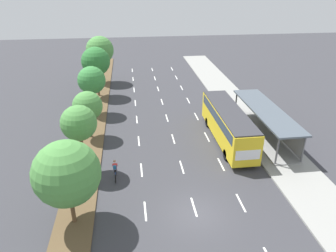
{
  "coord_description": "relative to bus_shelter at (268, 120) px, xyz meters",
  "views": [
    {
      "loc": [
        -4.11,
        -16.71,
        15.06
      ],
      "look_at": [
        -0.46,
        11.83,
        1.2
      ],
      "focal_mm": 33.66,
      "sensor_mm": 36.0,
      "label": 1
    }
  ],
  "objects": [
    {
      "name": "sidewalk_right",
      "position": [
        -0.28,
        9.35,
        -1.79
      ],
      "size": [
        4.5,
        52.0,
        0.15
      ],
      "primitive_type": "cube",
      "color": "gray",
      "rests_on": "ground"
    },
    {
      "name": "lane_divider_center",
      "position": [
        -9.53,
        5.82,
        -1.86
      ],
      "size": [
        0.14,
        43.93,
        0.01
      ],
      "color": "white",
      "rests_on": "ground"
    },
    {
      "name": "bus_shelter",
      "position": [
        0.0,
        0.0,
        0.0
      ],
      "size": [
        2.9,
        11.92,
        2.86
      ],
      "color": "gray",
      "rests_on": "sidewalk_right"
    },
    {
      "name": "lane_divider_left",
      "position": [
        -13.03,
        5.82,
        -1.86
      ],
      "size": [
        0.14,
        43.93,
        0.01
      ],
      "color": "white",
      "rests_on": "ground"
    },
    {
      "name": "median_tree_fifth",
      "position": [
        -17.87,
        14.31,
        2.94
      ],
      "size": [
        3.75,
        3.75,
        6.58
      ],
      "color": "brown",
      "rests_on": "median_strip"
    },
    {
      "name": "ground_plane",
      "position": [
        -9.53,
        -10.65,
        -1.87
      ],
      "size": [
        140.0,
        140.0,
        0.0
      ],
      "primitive_type": "plane",
      "color": "#38383D"
    },
    {
      "name": "bus",
      "position": [
        -4.28,
        -0.44,
        0.2
      ],
      "size": [
        2.54,
        11.29,
        3.37
      ],
      "color": "yellow",
      "rests_on": "ground"
    },
    {
      "name": "lane_divider_right",
      "position": [
        -6.03,
        5.82,
        -1.86
      ],
      "size": [
        0.14,
        43.93,
        0.01
      ],
      "color": "white",
      "rests_on": "ground"
    },
    {
      "name": "median_tree_third",
      "position": [
        -17.84,
        1.95,
        1.6
      ],
      "size": [
        2.93,
        2.93,
        4.83
      ],
      "color": "brown",
      "rests_on": "median_strip"
    },
    {
      "name": "cyclist",
      "position": [
        -15.17,
        -5.66,
        -1.08
      ],
      "size": [
        0.46,
        1.82,
        1.71
      ],
      "color": "black",
      "rests_on": "ground"
    },
    {
      "name": "median_tree_fourth",
      "position": [
        -17.92,
        8.13,
        2.3
      ],
      "size": [
        3.18,
        3.18,
        5.66
      ],
      "color": "brown",
      "rests_on": "median_strip"
    },
    {
      "name": "median_strip",
      "position": [
        -17.83,
        9.35,
        -1.81
      ],
      "size": [
        2.6,
        52.0,
        0.12
      ],
      "primitive_type": "cube",
      "color": "brown",
      "rests_on": "ground"
    },
    {
      "name": "median_tree_farthest",
      "position": [
        -17.73,
        20.49,
        3.1
      ],
      "size": [
        4.08,
        4.08,
        6.9
      ],
      "color": "brown",
      "rests_on": "median_strip"
    },
    {
      "name": "median_tree_second",
      "position": [
        -17.78,
        -4.23,
        2.63
      ],
      "size": [
        2.87,
        2.87,
        5.84
      ],
      "color": "brown",
      "rests_on": "median_strip"
    },
    {
      "name": "median_tree_nearest",
      "position": [
        -17.81,
        -10.41,
        2.08
      ],
      "size": [
        4.26,
        4.26,
        5.96
      ],
      "color": "brown",
      "rests_on": "median_strip"
    }
  ]
}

